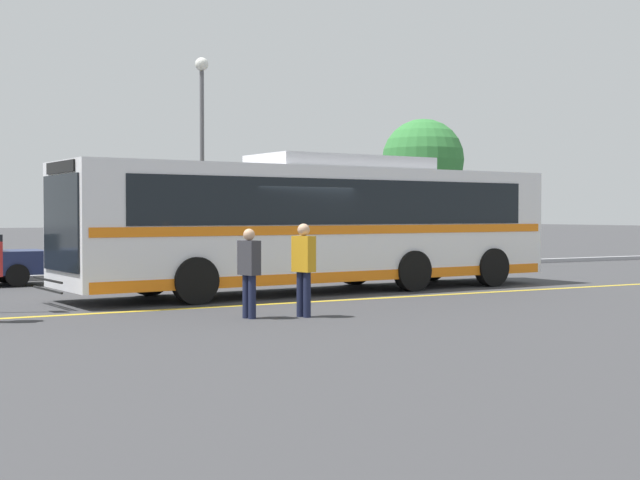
% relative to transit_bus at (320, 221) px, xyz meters
% --- Properties ---
extents(ground_plane, '(220.00, 220.00, 0.00)m').
position_rel_transit_bus_xyz_m(ground_plane, '(-1.09, -0.30, -1.71)').
color(ground_plane, '#38383A').
extents(lane_strip_0, '(32.68, 0.20, 0.01)m').
position_rel_transit_bus_xyz_m(lane_strip_0, '(-0.01, -2.20, -1.71)').
color(lane_strip_0, gold).
rests_on(lane_strip_0, ground_plane).
extents(curb_strip, '(40.68, 0.36, 0.15)m').
position_rel_transit_bus_xyz_m(curb_strip, '(-0.01, 7.06, -1.64)').
color(curb_strip, '#99999E').
rests_on(curb_strip, ground_plane).
extents(transit_bus, '(13.13, 3.58, 3.31)m').
position_rel_transit_bus_xyz_m(transit_bus, '(0.00, 0.00, 0.00)').
color(transit_bus, silver).
rests_on(transit_bus, ground_plane).
extents(parked_car_2, '(4.26, 1.91, 1.29)m').
position_rel_transit_bus_xyz_m(parked_car_2, '(-2.35, 5.50, -1.04)').
color(parked_car_2, olive).
rests_on(parked_car_2, ground_plane).
extents(pedestrian_1, '(0.31, 0.46, 1.63)m').
position_rel_transit_bus_xyz_m(pedestrian_1, '(-3.86, -4.34, -0.79)').
color(pedestrian_1, '#191E38').
rests_on(pedestrian_1, ground_plane).
extents(pedestrian_2, '(0.34, 0.47, 1.71)m').
position_rel_transit_bus_xyz_m(pedestrian_2, '(-2.90, -4.63, -0.74)').
color(pedestrian_2, '#191E38').
rests_on(pedestrian_2, ground_plane).
extents(street_lamp, '(0.43, 0.43, 6.94)m').
position_rel_transit_bus_xyz_m(street_lamp, '(0.07, 8.05, 2.90)').
color(street_lamp, '#59595E').
rests_on(street_lamp, ground_plane).
extents(tree_0, '(3.16, 3.16, 5.56)m').
position_rel_transit_bus_xyz_m(tree_0, '(9.58, 9.18, 2.25)').
color(tree_0, '#513823').
rests_on(tree_0, ground_plane).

